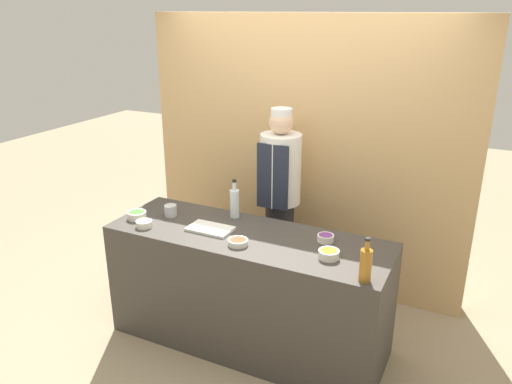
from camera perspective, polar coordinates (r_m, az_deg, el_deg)
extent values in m
plane|color=tan|center=(4.05, -0.90, -16.57)|extent=(14.00, 14.00, 0.00)
cube|color=tan|center=(4.44, 5.56, 4.12)|extent=(2.91, 0.18, 2.40)
cube|color=#3D3833|center=(3.80, -0.94, -11.10)|extent=(2.06, 0.70, 0.91)
cylinder|color=white|center=(3.28, 8.32, -7.05)|extent=(0.14, 0.14, 0.06)
cylinder|color=orange|center=(3.27, 8.34, -6.75)|extent=(0.11, 0.11, 0.02)
cylinder|color=white|center=(3.51, 7.96, -5.23)|extent=(0.12, 0.12, 0.05)
cylinder|color=#703384|center=(3.50, 7.97, -4.98)|extent=(0.10, 0.10, 0.01)
cylinder|color=white|center=(3.95, -13.45, -2.59)|extent=(0.14, 0.14, 0.06)
cylinder|color=green|center=(3.94, -13.47, -2.33)|extent=(0.12, 0.12, 0.02)
cylinder|color=white|center=(3.43, -2.07, -5.76)|extent=(0.14, 0.14, 0.04)
cylinder|color=brown|center=(3.42, -2.07, -5.54)|extent=(0.11, 0.11, 0.01)
cylinder|color=white|center=(3.79, -12.67, -3.57)|extent=(0.12, 0.12, 0.05)
cylinder|color=red|center=(3.78, -12.69, -3.34)|extent=(0.10, 0.10, 0.01)
cube|color=white|center=(3.67, -5.25, -4.21)|extent=(0.33, 0.20, 0.02)
cylinder|color=silver|center=(3.84, -2.46, -1.34)|extent=(0.07, 0.07, 0.22)
cylinder|color=silver|center=(3.79, -2.49, 0.68)|extent=(0.03, 0.03, 0.07)
cylinder|color=black|center=(3.78, -2.50, 1.29)|extent=(0.03, 0.03, 0.02)
cylinder|color=#9E661E|center=(3.03, 12.41, -8.21)|extent=(0.07, 0.07, 0.20)
cylinder|color=#9E661E|center=(2.97, 12.60, -5.97)|extent=(0.03, 0.03, 0.06)
cylinder|color=black|center=(2.96, 12.66, -5.29)|extent=(0.03, 0.03, 0.02)
cylinder|color=#B7B7BC|center=(3.94, -9.74, -2.10)|extent=(0.10, 0.10, 0.09)
cylinder|color=#28282D|center=(4.39, 2.65, -6.58)|extent=(0.24, 0.24, 0.89)
cylinder|color=white|center=(4.11, 2.82, 2.64)|extent=(0.34, 0.34, 0.59)
cube|color=#232838|center=(3.98, 1.90, 1.70)|extent=(0.27, 0.02, 0.54)
sphere|color=beige|center=(4.01, 2.91, 8.00)|extent=(0.20, 0.20, 0.20)
cylinder|color=white|center=(4.00, 2.93, 9.05)|extent=(0.17, 0.17, 0.07)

